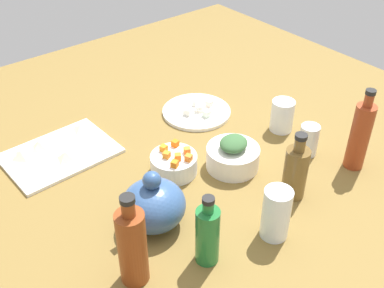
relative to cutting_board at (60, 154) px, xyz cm
name	(u,v)px	position (x,y,z in cm)	size (l,w,h in cm)	color
tabletop	(192,162)	(-30.00, 25.95, -2.00)	(190.00, 190.00, 3.00)	brown
cutting_board	(60,154)	(0.00, 0.00, 0.00)	(31.65, 22.94, 1.00)	white
plate_tofu	(196,112)	(-46.91, 7.56, 0.10)	(23.18, 23.18, 1.20)	white
bowl_greens	(233,157)	(-36.44, 36.58, 2.75)	(15.30, 15.30, 6.49)	white
bowl_carrots	(174,164)	(-21.77, 27.88, 2.33)	(13.30, 13.30, 5.66)	white
teapot	(153,205)	(-5.45, 41.15, 5.90)	(17.57, 15.72, 16.39)	#335588
bottle_0	(132,246)	(7.51, 52.10, 9.70)	(6.36, 6.36, 24.01)	brown
bottle_1	(360,135)	(-64.10, 58.42, 10.20)	(5.60, 5.60, 25.07)	#94381A
bottle_2	(296,171)	(-40.69, 55.65, 7.50)	(6.35, 6.35, 19.60)	brown
bottle_3	(207,234)	(-8.34, 58.06, 7.48)	(5.54, 5.54, 18.88)	#216F32
drinking_glass_0	(309,140)	(-58.28, 46.06, 4.37)	(5.67, 5.67, 9.73)	white
drinking_glass_1	(282,116)	(-61.86, 32.30, 4.71)	(7.33, 7.33, 10.43)	white
drinking_glass_2	(276,214)	(-26.00, 62.51, 6.42)	(6.88, 6.88, 13.83)	white
carrot_cube_0	(178,157)	(-21.74, 29.86, 6.06)	(1.80, 1.80, 1.80)	orange
carrot_cube_1	(175,143)	(-25.08, 24.35, 6.06)	(1.80, 1.80, 1.80)	orange
carrot_cube_2	(167,155)	(-19.89, 27.18, 6.06)	(1.80, 1.80, 1.80)	orange
carrot_cube_3	(164,148)	(-21.07, 24.18, 6.06)	(1.80, 1.80, 1.80)	orange
carrot_cube_4	(189,158)	(-23.80, 32.08, 6.06)	(1.80, 1.80, 1.80)	orange
carrot_cube_5	(187,151)	(-25.56, 29.21, 6.06)	(1.80, 1.80, 1.80)	orange
carrot_cube_6	(175,164)	(-19.16, 31.80, 6.06)	(1.80, 1.80, 1.80)	orange
chopped_greens_mound	(234,143)	(-36.44, 36.58, 7.71)	(8.88, 7.67, 3.44)	#376035
tofu_cube_0	(187,112)	(-42.77, 7.78, 1.80)	(2.20, 2.20, 2.20)	white
tofu_cube_1	(199,108)	(-47.15, 8.56, 1.80)	(2.20, 2.20, 2.20)	white
tofu_cube_2	(207,113)	(-47.06, 12.62, 1.80)	(2.20, 2.20, 2.20)	white
tofu_cube_3	(196,102)	(-49.01, 4.91, 1.80)	(2.20, 2.20, 2.20)	white
tofu_cube_4	(209,103)	(-52.08, 8.16, 1.80)	(2.20, 2.20, 2.20)	#F5DDCC
dumpling_0	(85,152)	(-5.45, 5.68, 1.54)	(5.94, 5.13, 2.07)	beige
dumpling_1	(21,154)	(9.87, -4.96, 1.69)	(5.08, 4.59, 2.37)	beige
dumpling_2	(65,156)	(0.05, 4.19, 1.81)	(4.77, 4.36, 2.63)	beige
dumpling_3	(39,145)	(3.79, -5.91, 1.81)	(4.27, 3.68, 2.62)	beige
dumpling_4	(81,127)	(-10.69, -6.32, 1.73)	(4.79, 4.32, 2.47)	beige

